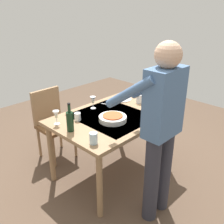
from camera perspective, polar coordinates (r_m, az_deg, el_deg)
ground_plane at (r=3.29m, az=0.00°, el=-13.15°), size 6.00×6.00×0.00m
dining_table at (r=2.93m, az=0.00°, el=-2.40°), size 1.30×0.95×0.77m
chair_near at (r=3.46m, az=-13.19°, el=-1.61°), size 0.40×0.40×0.91m
person_server at (r=2.29m, az=10.62°, el=-2.90°), size 0.42×0.61×1.69m
wine_bottle at (r=2.57m, az=-9.26°, el=-1.92°), size 0.07×0.07×0.30m
wine_glass_left at (r=2.73m, az=-12.23°, el=-0.66°), size 0.07×0.07×0.15m
wine_glass_right at (r=3.07m, az=-4.24°, el=2.59°), size 0.07×0.07×0.15m
water_cup_near_left at (r=2.81m, az=-7.61°, el=-1.02°), size 0.07×0.07×0.09m
water_cup_near_right at (r=3.26m, az=5.92°, el=2.87°), size 0.07×0.07×0.10m
water_cup_far_left at (r=2.35m, az=-4.11°, el=-5.80°), size 0.08×0.08×0.11m
serving_bowl_pasta at (r=2.77m, az=0.16°, el=-1.34°), size 0.30×0.30×0.07m
dinner_plate_near at (r=3.38m, az=2.35°, el=2.86°), size 0.23×0.23×0.01m
table_knife at (r=3.08m, az=9.36°, el=0.39°), size 0.06×0.20×0.00m
table_fork at (r=3.21m, az=-0.90°, el=1.67°), size 0.07×0.17×0.00m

